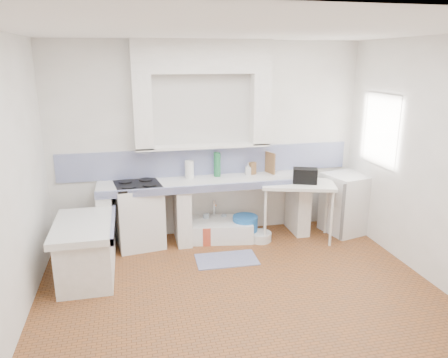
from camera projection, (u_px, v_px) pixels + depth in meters
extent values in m
plane|color=brown|center=(244.00, 300.00, 4.65)|extent=(4.50, 4.50, 0.00)
plane|color=white|center=(248.00, 30.00, 3.89)|extent=(4.50, 4.50, 0.00)
plane|color=white|center=(209.00, 141.00, 6.15)|extent=(4.50, 0.00, 4.50)
plane|color=white|center=(341.00, 269.00, 2.39)|extent=(4.50, 0.00, 4.50)
plane|color=white|center=(3.00, 191.00, 3.79)|extent=(0.00, 4.50, 4.50)
plane|color=white|center=(440.00, 165.00, 4.75)|extent=(0.00, 4.50, 4.50)
cube|color=white|center=(202.00, 56.00, 5.69)|extent=(1.90, 0.25, 0.45)
cube|color=#382111|center=(392.00, 130.00, 5.85)|extent=(0.35, 0.86, 1.06)
cube|color=white|center=(386.00, 102.00, 5.72)|extent=(0.01, 0.84, 0.24)
cube|color=white|center=(206.00, 183.00, 5.99)|extent=(3.00, 0.60, 0.08)
cube|color=navy|center=(210.00, 188.00, 5.73)|extent=(3.00, 0.04, 0.10)
cube|color=white|center=(106.00, 220.00, 5.82)|extent=(0.20, 0.55, 0.82)
cube|color=white|center=(182.00, 214.00, 6.04)|extent=(0.20, 0.55, 0.82)
cube|color=white|center=(298.00, 205.00, 6.41)|extent=(0.20, 0.55, 0.82)
cube|color=white|center=(84.00, 226.00, 4.96)|extent=(0.70, 1.10, 0.08)
cube|color=white|center=(87.00, 254.00, 5.05)|extent=(0.60, 1.00, 0.62)
cube|color=navy|center=(113.00, 224.00, 5.03)|extent=(0.04, 1.10, 0.10)
cube|color=navy|center=(209.00, 161.00, 6.22)|extent=(4.27, 0.03, 0.40)
cube|color=white|center=(139.00, 216.00, 5.92)|extent=(0.70, 0.68, 0.87)
cube|color=white|center=(217.00, 230.00, 6.22)|extent=(1.09, 0.70, 0.24)
cube|color=white|center=(297.00, 211.00, 6.14)|extent=(1.14, 0.84, 0.05)
cube|color=white|center=(346.00, 203.00, 6.39)|extent=(0.70, 0.70, 0.89)
cylinder|color=#C7492E|center=(207.00, 234.00, 6.07)|extent=(0.31, 0.31, 0.27)
cylinder|color=orange|center=(231.00, 231.00, 6.19)|extent=(0.27, 0.27, 0.24)
cylinder|color=blue|center=(245.00, 227.00, 6.21)|extent=(0.43, 0.43, 0.34)
cylinder|color=white|center=(260.00, 236.00, 6.15)|extent=(0.37, 0.37, 0.13)
cylinder|color=silver|center=(206.00, 225.00, 6.32)|extent=(0.11, 0.11, 0.34)
cylinder|color=silver|center=(224.00, 224.00, 6.39)|extent=(0.10, 0.10, 0.30)
cube|color=black|center=(305.00, 176.00, 5.99)|extent=(0.38, 0.30, 0.21)
cylinder|color=#1F683C|center=(216.00, 164.00, 6.11)|extent=(0.10, 0.10, 0.36)
cylinder|color=#1F683C|center=(218.00, 165.00, 6.12)|extent=(0.08, 0.08, 0.34)
cube|color=brown|center=(252.00, 168.00, 6.25)|extent=(0.11, 0.10, 0.18)
cube|color=brown|center=(270.00, 163.00, 6.29)|extent=(0.09, 0.23, 0.32)
cylinder|color=white|center=(189.00, 169.00, 6.04)|extent=(0.15, 0.15, 0.25)
imported|color=white|center=(248.00, 169.00, 6.24)|extent=(0.09, 0.09, 0.18)
cube|color=#393F85|center=(227.00, 259.00, 5.57)|extent=(0.81, 0.48, 0.01)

